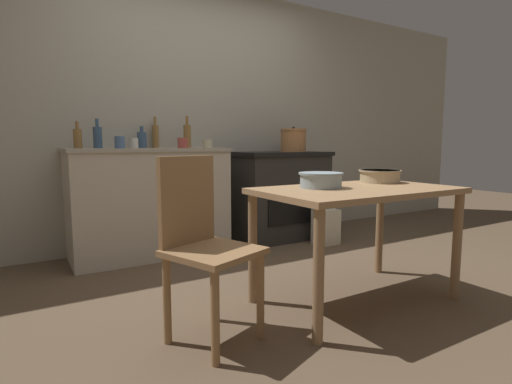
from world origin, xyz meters
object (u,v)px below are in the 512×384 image
cup_mid_right (134,143)px  chair (203,242)px  mixing_bowl_small (380,175)px  cup_center_right (183,143)px  cup_far_right (208,144)px  flour_sack (326,227)px  bottle_left (142,140)px  work_table (357,203)px  stock_pot (293,140)px  bottle_center_left (155,136)px  mixing_bowl_large (321,179)px  bottle_far_left (78,138)px  cup_right (120,142)px  bottle_mid_left (98,137)px  bottle_center (187,136)px  stove (278,195)px

cup_mid_right → chair: bearing=-92.7°
mixing_bowl_small → cup_center_right: bearing=122.9°
mixing_bowl_small → cup_far_right: 1.65m
flour_sack → bottle_left: bottle_left is taller
work_table → chair: size_ratio=1.33×
stock_pot → bottle_center_left: bottle_center_left is taller
bottle_left → mixing_bowl_large: bearing=-70.7°
bottle_far_left → cup_far_right: size_ratio=2.42×
work_table → stock_pot: bearing=66.4°
mixing_bowl_small → bottle_left: bottle_left is taller
cup_right → bottle_mid_left: bearing=124.5°
bottle_left → bottle_center: size_ratio=0.66×
stove → bottle_left: bearing=172.4°
mixing_bowl_large → cup_right: bearing=121.5°
stove → bottle_far_left: bottle_far_left is taller
bottle_center → cup_far_right: (0.15, -0.12, -0.07)m
stove → cup_center_right: size_ratio=10.71×
cup_center_right → cup_right: (-0.55, -0.04, 0.00)m
mixing_bowl_large → cup_center_right: bearing=102.6°
cup_center_right → mixing_bowl_large: bearing=-77.4°
stove → chair: size_ratio=1.05×
bottle_mid_left → cup_far_right: size_ratio=2.70×
cup_center_right → bottle_mid_left: bearing=167.5°
bottle_center_left → cup_center_right: size_ratio=3.16×
mixing_bowl_small → flour_sack: bearing=68.2°
bottle_far_left → stock_pot: bearing=-4.0°
stock_pot → mixing_bowl_small: stock_pot is taller
stove → flour_sack: bearing=-64.8°
bottle_mid_left → cup_far_right: bearing=-3.4°
flour_sack → stock_pot: (-0.09, 0.44, 0.86)m
chair → mixing_bowl_small: 1.44m
work_table → mixing_bowl_small: (0.39, 0.17, 0.14)m
mixing_bowl_large → cup_center_right: size_ratio=3.00×
stock_pot → bottle_center_left: 1.40m
work_table → bottle_left: bottle_left is taller
chair → cup_far_right: 1.87m
flour_sack → cup_center_right: bearing=163.2°
mixing_bowl_large → cup_center_right: (-0.33, 1.47, 0.23)m
bottle_mid_left → cup_right: bearing=-55.5°
mixing_bowl_large → cup_right: 1.69m
bottle_center_left → bottle_far_left: bearing=-166.5°
mixing_bowl_small → cup_mid_right: size_ratio=3.45×
work_table → mixing_bowl_large: bearing=149.0°
work_table → bottle_mid_left: (-1.21, 1.74, 0.42)m
bottle_center_left → cup_mid_right: bearing=-132.5°
stove → bottle_mid_left: size_ratio=4.05×
bottle_far_left → bottle_mid_left: (0.15, -0.03, 0.01)m
cup_center_right → cup_far_right: 0.30m
flour_sack → bottle_center: bearing=152.8°
chair → cup_mid_right: cup_mid_right is taller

